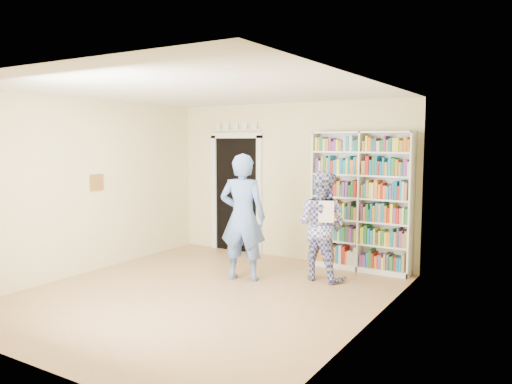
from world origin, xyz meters
TOP-DOWN VIEW (x-y plane):
  - floor at (0.00, 0.00)m, footprint 5.00×5.00m
  - ceiling at (0.00, 0.00)m, footprint 5.00×5.00m
  - wall_back at (0.00, 2.50)m, footprint 4.50×0.00m
  - wall_left at (-2.25, 0.00)m, footprint 0.00×5.00m
  - wall_right at (2.25, 0.00)m, footprint 0.00×5.00m
  - bookshelf at (1.35, 2.34)m, footprint 1.60×0.30m
  - doorway at (-1.10, 2.48)m, footprint 1.10×0.08m
  - wall_art at (-2.23, 0.20)m, footprint 0.03×0.25m
  - man_blue at (0.06, 0.91)m, footprint 0.78×0.63m
  - man_plaid at (1.04, 1.53)m, footprint 0.86×0.71m
  - paper_sheet at (1.20, 1.33)m, footprint 0.21×0.08m

SIDE VIEW (x-z plane):
  - floor at x=0.00m, z-range 0.00..0.00m
  - man_plaid at x=1.04m, z-range 0.00..1.62m
  - man_blue at x=0.06m, z-range 0.00..1.87m
  - paper_sheet at x=1.20m, z-range 0.90..1.21m
  - bookshelf at x=1.35m, z-range 0.01..2.21m
  - doorway at x=-1.10m, z-range -0.04..2.39m
  - wall_back at x=0.00m, z-range -0.90..3.60m
  - wall_left at x=-2.25m, z-range -1.15..3.85m
  - wall_right at x=2.25m, z-range -1.15..3.85m
  - wall_art at x=-2.23m, z-range 1.27..1.52m
  - ceiling at x=0.00m, z-range 2.70..2.70m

